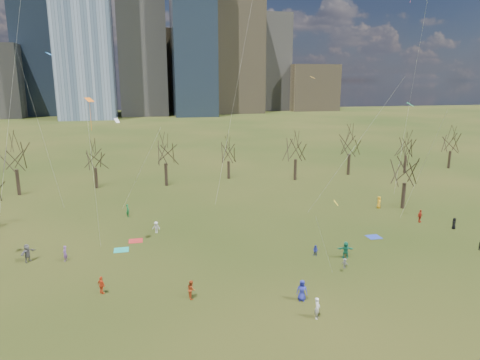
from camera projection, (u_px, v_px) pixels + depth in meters
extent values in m
plane|color=black|center=(269.00, 281.00, 40.18)|extent=(500.00, 500.00, 0.00)
cube|color=slate|center=(141.00, 23.00, 222.07)|extent=(24.00, 24.00, 95.00)
cube|color=#384C66|center=(193.00, 12.00, 217.21)|extent=(22.00, 22.00, 105.00)
cube|color=#726347|center=(236.00, 49.00, 245.90)|extent=(28.00, 28.00, 72.00)
cube|color=#384C66|center=(42.00, 53.00, 228.18)|extent=(25.00, 25.00, 65.00)
cube|color=slate|center=(270.00, 63.00, 267.25)|extent=(22.00, 22.00, 58.00)
cube|color=#726347|center=(164.00, 71.00, 263.47)|extent=(30.00, 30.00, 48.00)
cube|color=#726347|center=(309.00, 88.00, 271.45)|extent=(30.00, 28.00, 28.00)
cylinder|color=black|center=(18.00, 182.00, 69.82)|extent=(0.55, 0.55, 4.28)
cylinder|color=black|center=(96.00, 178.00, 74.45)|extent=(0.52, 0.52, 3.60)
cylinder|color=black|center=(166.00, 175.00, 76.11)|extent=(0.54, 0.54, 4.05)
cylinder|color=black|center=(229.00, 170.00, 81.69)|extent=(0.51, 0.51, 3.38)
cylinder|color=black|center=(295.00, 170.00, 80.49)|extent=(0.54, 0.54, 3.96)
cylinder|color=black|center=(349.00, 164.00, 85.02)|extent=(0.54, 0.54, 4.14)
cylinder|color=black|center=(405.00, 164.00, 86.80)|extent=(0.52, 0.52, 3.51)
cylinder|color=black|center=(449.00, 160.00, 91.33)|extent=(0.53, 0.53, 3.74)
cylinder|color=black|center=(403.00, 196.00, 62.58)|extent=(0.53, 0.53, 3.83)
cube|color=teal|center=(121.00, 250.00, 47.42)|extent=(1.60, 1.50, 0.03)
cube|color=#233AA7|center=(374.00, 237.00, 51.37)|extent=(1.60, 1.50, 0.03)
cube|color=#B32523|center=(136.00, 241.00, 50.10)|extent=(1.60, 1.50, 0.03)
imported|color=#242A9F|center=(302.00, 290.00, 36.36)|extent=(1.05, 0.86, 1.85)
imported|color=white|center=(317.00, 308.00, 33.64)|extent=(0.70, 0.77, 1.75)
imported|color=#BB441A|center=(191.00, 289.00, 36.77)|extent=(0.70, 0.86, 1.65)
imported|color=#5E5F63|center=(345.00, 263.00, 42.75)|extent=(0.75, 0.75, 1.05)
imported|color=#E74419|center=(101.00, 285.00, 37.51)|extent=(0.94, 0.98, 1.63)
imported|color=#1B7A5C|center=(346.00, 250.00, 45.12)|extent=(1.77, 0.94, 1.82)
imported|color=black|center=(454.00, 223.00, 54.02)|extent=(0.72, 0.84, 1.46)
imported|color=#7F53A6|center=(65.00, 253.00, 44.39)|extent=(0.55, 0.69, 1.66)
imported|color=navy|center=(316.00, 251.00, 45.71)|extent=(0.74, 0.73, 1.20)
imported|color=white|center=(156.00, 227.00, 52.64)|extent=(1.07, 0.81, 1.46)
imported|color=#B32A19|center=(420.00, 216.00, 56.57)|extent=(1.09, 0.75, 1.72)
imported|color=slate|center=(27.00, 253.00, 44.19)|extent=(1.50, 1.77, 1.91)
imported|color=gold|center=(379.00, 202.00, 62.83)|extent=(0.89, 1.04, 1.80)
imported|color=#197135|center=(128.00, 210.00, 58.82)|extent=(0.57, 0.74, 1.80)
plane|color=orange|center=(89.00, 100.00, 41.26)|extent=(1.23, 1.21, 0.39)
cylinder|color=silver|center=(94.00, 183.00, 39.93)|extent=(0.42, 6.53, 15.15)
cylinder|color=orange|center=(91.00, 117.00, 41.63)|extent=(0.04, 0.04, 2.70)
plane|color=yellow|center=(313.00, 77.00, 52.27)|extent=(0.87, 0.88, 0.24)
cylinder|color=silver|center=(351.00, 152.00, 50.48)|extent=(6.44, 9.44, 17.33)
cylinder|color=silver|center=(8.00, 131.00, 42.85)|extent=(6.41, 5.91, 24.10)
cylinder|color=silver|center=(237.00, 86.00, 55.48)|extent=(5.52, 3.36, 32.49)
plane|color=#239B58|center=(410.00, 104.00, 50.73)|extent=(1.18, 1.18, 0.45)
cylinder|color=silver|center=(421.00, 172.00, 47.33)|extent=(2.77, 9.92, 14.20)
plane|color=#3087CE|center=(49.00, 54.00, 53.98)|extent=(1.02, 1.06, 0.36)
cylinder|color=silver|center=(43.00, 136.00, 53.54)|extent=(2.49, 5.20, 20.26)
plane|color=yellow|center=(336.00, 203.00, 37.31)|extent=(0.64, 0.73, 0.47)
cylinder|color=silver|center=(325.00, 246.00, 36.16)|extent=(3.29, 3.24, 6.53)
cylinder|color=silver|center=(411.00, 95.00, 57.64)|extent=(3.34, 8.98, 30.13)
plane|color=silver|center=(117.00, 121.00, 55.39)|extent=(0.99, 0.92, 0.57)
cylinder|color=silver|center=(140.00, 172.00, 52.67)|extent=(5.14, 9.79, 11.91)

